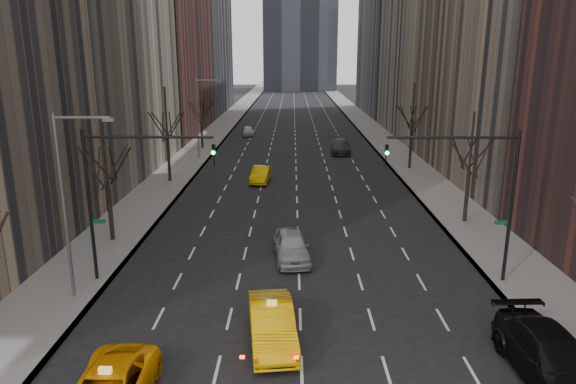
{
  "coord_description": "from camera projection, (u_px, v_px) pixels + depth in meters",
  "views": [
    {
      "loc": [
        -0.36,
        -13.16,
        11.69
      ],
      "look_at": [
        -0.65,
        17.41,
        3.5
      ],
      "focal_mm": 32.0,
      "sensor_mm": 36.0,
      "label": 1
    }
  ],
  "objects": [
    {
      "name": "traffic_mast_left",
      "position": [
        120.0,
        181.0,
        25.98
      ],
      "size": [
        6.69,
        0.39,
        8.0
      ],
      "color": "black",
      "rests_on": "ground"
    },
    {
      "name": "tree_rw_b",
      "position": [
        469.0,
        172.0,
        35.91
      ],
      "size": [
        3.36,
        3.5,
        7.82
      ],
      "color": "black",
      "rests_on": "ground"
    },
    {
      "name": "taxi_sedan",
      "position": [
        272.0,
        324.0,
        21.38
      ],
      "size": [
        2.4,
        5.3,
        1.69
      ],
      "primitive_type": "imported",
      "rotation": [
        0.0,
        0.0,
        0.12
      ],
      "color": "#FFB505",
      "rests_on": "ground"
    },
    {
      "name": "tree_lw_d",
      "position": [
        201.0,
        121.0,
        65.15
      ],
      "size": [
        3.36,
        3.5,
        7.36
      ],
      "color": "black",
      "rests_on": "ground"
    },
    {
      "name": "sidewalk_right",
      "position": [
        370.0,
        129.0,
        83.22
      ],
      "size": [
        4.5,
        320.0,
        0.15
      ],
      "primitive_type": "cube",
      "color": "slate",
      "rests_on": "ground"
    },
    {
      "name": "tree_lw_b",
      "position": [
        108.0,
        186.0,
        32.26
      ],
      "size": [
        3.36,
        3.5,
        7.82
      ],
      "color": "black",
      "rests_on": "ground"
    },
    {
      "name": "silver_sedan_ahead",
      "position": [
        291.0,
        246.0,
        30.12
      ],
      "size": [
        2.47,
        5.01,
        1.65
      ],
      "primitive_type": "imported",
      "rotation": [
        0.0,
        0.0,
        0.11
      ],
      "color": "#97999E",
      "rests_on": "ground"
    },
    {
      "name": "far_taxi",
      "position": [
        261.0,
        174.0,
        48.55
      ],
      "size": [
        1.95,
        4.58,
        1.47
      ],
      "primitive_type": "imported",
      "rotation": [
        0.0,
        0.0,
        -0.09
      ],
      "color": "#EFB905",
      "rests_on": "ground"
    },
    {
      "name": "far_suv_grey",
      "position": [
        340.0,
        146.0,
        62.9
      ],
      "size": [
        2.62,
        5.84,
        1.66
      ],
      "primitive_type": "imported",
      "rotation": [
        0.0,
        0.0,
        -0.05
      ],
      "color": "#313136",
      "rests_on": "ground"
    },
    {
      "name": "parked_suv_black",
      "position": [
        552.0,
        358.0,
        18.85
      ],
      "size": [
        2.79,
        6.33,
        1.81
      ],
      "primitive_type": "imported",
      "rotation": [
        0.0,
        0.0,
        0.04
      ],
      "color": "black",
      "rests_on": "ground"
    },
    {
      "name": "traffic_mast_right",
      "position": [
        480.0,
        182.0,
        25.82
      ],
      "size": [
        6.69,
        0.39,
        8.0
      ],
      "color": "black",
      "rests_on": "ground"
    },
    {
      "name": "tree_lw_c",
      "position": [
        168.0,
        140.0,
        47.64
      ],
      "size": [
        3.36,
        3.5,
        8.74
      ],
      "color": "black",
      "rests_on": "ground"
    },
    {
      "name": "far_car_white",
      "position": [
        248.0,
        131.0,
        76.52
      ],
      "size": [
        2.04,
        4.24,
        1.4
      ],
      "primitive_type": "imported",
      "rotation": [
        0.0,
        0.0,
        0.1
      ],
      "color": "silver",
      "rests_on": "ground"
    },
    {
      "name": "streetlight_far",
      "position": [
        200.0,
        110.0,
        57.84
      ],
      "size": [
        2.83,
        0.22,
        9.0
      ],
      "color": "slate",
      "rests_on": "ground"
    },
    {
      "name": "streetlight_near",
      "position": [
        69.0,
        189.0,
        24.03
      ],
      "size": [
        2.83,
        0.22,
        9.0
      ],
      "color": "slate",
      "rests_on": "ground"
    },
    {
      "name": "sidewalk_left",
      "position": [
        220.0,
        129.0,
        83.44
      ],
      "size": [
        4.5,
        320.0,
        0.15
      ],
      "primitive_type": "cube",
      "color": "slate",
      "rests_on": "ground"
    },
    {
      "name": "tree_rw_c",
      "position": [
        412.0,
        131.0,
        53.22
      ],
      "size": [
        3.36,
        3.5,
        8.74
      ],
      "color": "black",
      "rests_on": "ground"
    }
  ]
}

